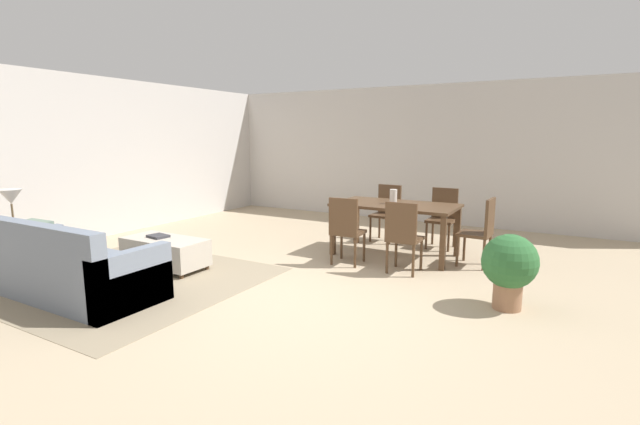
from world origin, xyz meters
name	(u,v)px	position (x,y,z in m)	size (l,w,h in m)	color
ground_plane	(291,297)	(0.00, 0.00, 0.00)	(10.80, 10.80, 0.00)	tan
wall_back	(429,155)	(0.00, 5.00, 1.35)	(9.00, 0.12, 2.70)	beige
wall_left	(74,159)	(-4.50, 0.50, 1.35)	(0.12, 11.00, 2.70)	beige
area_rug	(125,280)	(-2.06, -0.50, 0.00)	(3.00, 2.80, 0.01)	gray
couch	(69,270)	(-2.11, -1.15, 0.29)	(2.05, 0.90, 0.86)	slate
ottoman_table	(165,251)	(-2.03, 0.09, 0.23)	(1.13, 0.54, 0.40)	#B7AD9E
side_table	(16,240)	(-3.43, -1.01, 0.44)	(0.40, 0.40, 0.55)	olive
table_lamp	(11,199)	(-3.43, -1.01, 0.96)	(0.26, 0.26, 0.52)	brown
dining_table	(395,210)	(0.36, 2.20, 0.67)	(1.72, 0.93, 0.76)	#513823
dining_chair_near_left	(346,227)	(-0.04, 1.41, 0.52)	(0.43, 0.43, 0.92)	#513823
dining_chair_near_right	(403,233)	(0.75, 1.41, 0.52)	(0.41, 0.41, 0.92)	#513823
dining_chair_far_left	(387,209)	(-0.10, 3.05, 0.52)	(0.42, 0.42, 0.92)	#513823
dining_chair_far_right	(443,214)	(0.82, 3.05, 0.52)	(0.40, 0.40, 0.92)	#513823
dining_chair_head_east	(482,228)	(1.55, 2.23, 0.52)	(0.42, 0.42, 0.92)	#513823
vase_centerpiece	(393,197)	(0.33, 2.19, 0.86)	(0.10, 0.10, 0.21)	silver
book_on_ottoman	(158,236)	(-2.15, 0.10, 0.42)	(0.26, 0.20, 0.03)	#333338
potted_plant	(509,265)	(2.07, 0.81, 0.45)	(0.55, 0.55, 0.76)	#996B4C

